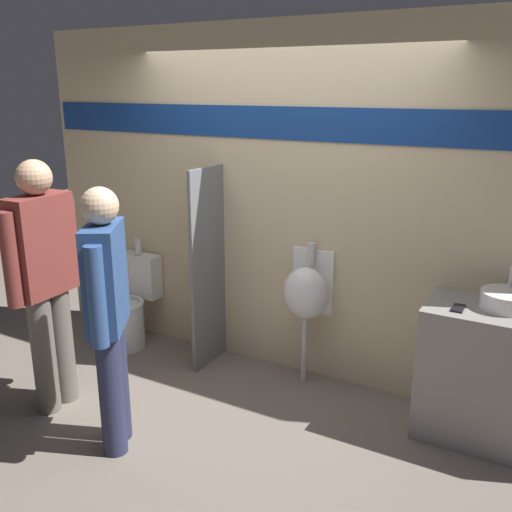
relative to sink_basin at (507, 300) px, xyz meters
name	(u,v)px	position (x,y,z in m)	size (l,w,h in m)	color
ground_plane	(245,395)	(-1.68, -0.36, -0.96)	(16.00, 16.00, 0.00)	#70665B
display_wall	(283,204)	(-1.68, 0.24, 0.40)	(4.59, 0.07, 2.70)	beige
sink_counter	(505,379)	(0.05, -0.05, -0.51)	(1.03, 0.52, 0.90)	gray
sink_basin	(507,300)	(0.00, 0.00, 0.00)	(0.32, 0.32, 0.25)	white
cell_phone	(458,308)	(-0.26, -0.16, -0.05)	(0.07, 0.14, 0.01)	black
divider_near_counter	(208,269)	(-2.22, -0.02, -0.14)	(0.03, 0.46, 1.64)	slate
urinal_near_counter	(306,293)	(-1.39, 0.07, -0.23)	(0.35, 0.28, 1.10)	silver
toilet	(128,310)	(-3.05, -0.08, -0.64)	(0.39, 0.55, 0.93)	white
person_in_vest	(45,277)	(-2.81, -1.13, 0.02)	(0.23, 0.62, 1.78)	#666056
person_with_lanyard	(108,310)	(-2.09, -1.29, -0.03)	(0.38, 0.52, 1.68)	#282D4C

